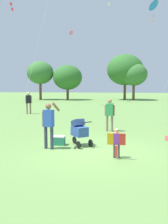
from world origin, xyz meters
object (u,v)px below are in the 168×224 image
Objects in this scene: child_with_butterfly_kite at (117,140)px; stroller at (79,130)px; kite_orange_delta at (154,7)px; person_sitting_far at (110,112)px; cooler_box at (59,140)px; person_red_shirt at (29,101)px; person_adult_flyer at (49,122)px.

child_with_butterfly_kite is 2.08m from stroller.
child_with_butterfly_kite is 9.98m from kite_orange_delta.
person_sitting_far is 3.58× the size of cooler_box.
kite_orange_delta reaches higher than person_red_shirt.
stroller is 0.65× the size of person_sitting_far.
kite_orange_delta is 11.22m from person_red_shirt.
cooler_box is at bearing -120.68° from person_sitting_far.
kite_orange_delta is at bearing -24.05° from person_red_shirt.
person_adult_flyer is 1.66× the size of stroller.
person_red_shirt is (-5.38, 10.01, 0.40)m from stroller.
child_with_butterfly_kite is at bearing -20.54° from person_adult_flyer.
person_sitting_far is (2.10, 3.79, -0.05)m from person_adult_flyer.
child_with_butterfly_kite reaches higher than cooler_box.
stroller is at bearing 132.45° from child_with_butterfly_kite.
person_red_shirt is at bearing 114.64° from cooler_box.
stroller is 3.36m from person_sitting_far.
child_with_butterfly_kite is 0.55× the size of person_adult_flyer.
child_with_butterfly_kite is 4.73m from person_sitting_far.
person_sitting_far is at bearing 71.25° from stroller.
cooler_box is at bearing 144.78° from child_with_butterfly_kite.
child_with_butterfly_kite is 0.56× the size of person_red_shirt.
kite_orange_delta is (4.48, 6.69, 5.71)m from person_adult_flyer.
child_with_butterfly_kite is at bearing -59.57° from person_red_shirt.
person_adult_flyer reaches higher than stroller.
child_with_butterfly_kite is 2.63m from person_adult_flyer.
stroller is 0.15× the size of kite_orange_delta.
kite_orange_delta is at bearing 74.90° from child_with_butterfly_kite.
cooler_box is at bearing 178.72° from stroller.
person_adult_flyer is 9.87m from kite_orange_delta.
kite_orange_delta is at bearing 60.37° from stroller.
stroller is at bearing 31.27° from person_adult_flyer.
stroller is 9.27m from kite_orange_delta.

